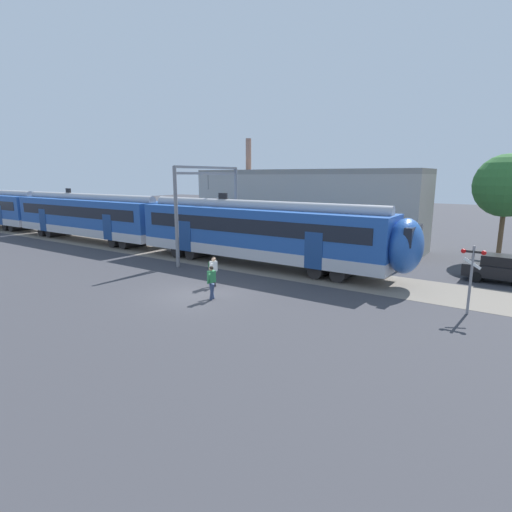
% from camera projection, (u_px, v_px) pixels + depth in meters
% --- Properties ---
extents(ground_plane, '(160.00, 160.00, 0.00)m').
position_uv_depth(ground_plane, '(199.00, 295.00, 20.10)').
color(ground_plane, '#38383D').
extents(track_bed, '(80.00, 4.40, 0.01)m').
position_uv_depth(track_bed, '(145.00, 249.00, 32.75)').
color(track_bed, slate).
rests_on(track_bed, ground).
extents(commuter_train, '(56.65, 3.07, 4.73)m').
position_uv_depth(commuter_train, '(93.00, 217.00, 36.04)').
color(commuter_train, silver).
rests_on(commuter_train, ground).
extents(pedestrian_white, '(0.61, 0.60, 1.67)m').
position_uv_depth(pedestrian_white, '(213.00, 269.00, 21.37)').
color(pedestrian_white, '#28282D').
rests_on(pedestrian_white, ground).
extents(pedestrian_green, '(0.61, 0.61, 1.67)m').
position_uv_depth(pedestrian_green, '(212.00, 280.00, 19.16)').
color(pedestrian_green, navy).
rests_on(pedestrian_green, ground).
extents(parked_car_black, '(4.06, 1.88, 1.54)m').
position_uv_depth(parked_car_black, '(503.00, 269.00, 22.23)').
color(parked_car_black, black).
rests_on(parked_car_black, ground).
extents(catenary_gantry, '(0.24, 6.64, 6.53)m').
position_uv_depth(catenary_gantry, '(209.00, 199.00, 28.06)').
color(catenary_gantry, gray).
rests_on(catenary_gantry, ground).
extents(crossing_signal, '(0.96, 0.21, 3.00)m').
position_uv_depth(crossing_signal, '(472.00, 269.00, 16.90)').
color(crossing_signal, gray).
rests_on(crossing_signal, ground).
extents(background_building, '(19.50, 5.00, 9.20)m').
position_uv_depth(background_building, '(305.00, 208.00, 33.96)').
color(background_building, gray).
rests_on(background_building, ground).
extents(street_tree_right, '(4.32, 4.32, 7.39)m').
position_uv_depth(street_tree_right, '(507.00, 186.00, 27.42)').
color(street_tree_right, brown).
rests_on(street_tree_right, ground).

